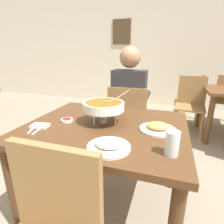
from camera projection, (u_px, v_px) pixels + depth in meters
name	position (u px, v px, depth m)	size (l,w,h in m)	color
ground_plane	(107.00, 205.00, 1.54)	(16.00, 16.00, 0.00)	gray
cafe_rear_partition	(156.00, 41.00, 4.21)	(10.00, 0.10, 3.00)	beige
picture_frame_hung	(122.00, 32.00, 4.32)	(0.44, 0.03, 0.56)	#4C3823
dining_table_main	(106.00, 138.00, 1.35)	(1.13, 0.96, 0.75)	#51331C
chair_diner_main	(128.00, 120.00, 2.08)	(0.44, 0.44, 0.90)	olive
diner_main	(130.00, 99.00, 2.03)	(0.40, 0.45, 1.31)	#2D2D38
curry_bowl	(104.00, 106.00, 1.30)	(0.33, 0.30, 0.26)	silver
rice_plate	(109.00, 145.00, 0.98)	(0.24, 0.24, 0.06)	white
appetizer_plate	(158.00, 128.00, 1.21)	(0.24, 0.24, 0.06)	white
sauce_dish	(67.00, 120.00, 1.37)	(0.09, 0.09, 0.02)	white
napkin_folded	(40.00, 126.00, 1.27)	(0.12, 0.08, 0.02)	white
fork_utensil	(33.00, 129.00, 1.23)	(0.01, 0.17, 0.01)	silver
spoon_utensil	(39.00, 130.00, 1.22)	(0.01, 0.17, 0.01)	silver
drink_glass	(172.00, 145.00, 0.91)	(0.07, 0.07, 0.13)	silver
chair_bg_corner	(190.00, 101.00, 2.86)	(0.48, 0.48, 0.90)	olive
chair_bg_window	(194.00, 95.00, 3.28)	(0.48, 0.48, 0.90)	olive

